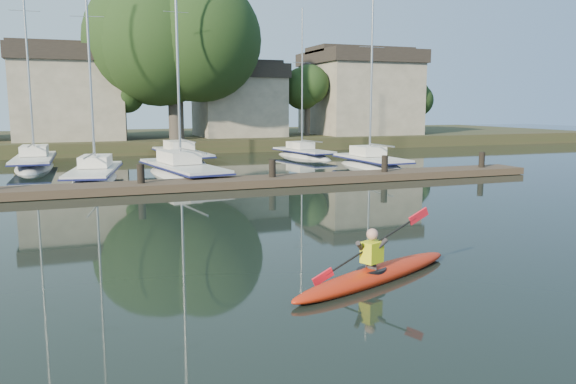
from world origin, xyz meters
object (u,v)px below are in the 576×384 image
object	(u,v)px
sailboat_6	(181,163)
sailboat_7	(303,159)
kayak	(375,271)
sailboat_2	(183,181)
dock	(210,184)
sailboat_4	(371,171)
sailboat_5	(35,170)
sailboat_1	(95,184)

from	to	relation	value
sailboat_6	sailboat_7	bearing A→B (deg)	-10.29
kayak	sailboat_2	world-z (taller)	sailboat_2
kayak	dock	world-z (taller)	kayak
kayak	sailboat_6	bearing A→B (deg)	65.52
sailboat_7	dock	bearing A→B (deg)	-136.72
dock	sailboat_2	xyz separation A→B (m)	(-0.45, 4.38, -0.41)
kayak	sailboat_4	distance (m)	22.37
kayak	sailboat_7	distance (m)	28.98
dock	sailboat_7	distance (m)	16.14
sailboat_5	sailboat_7	bearing A→B (deg)	2.24
sailboat_2	sailboat_6	size ratio (longest dim) A/B	0.97
kayak	sailboat_6	xyz separation A→B (m)	(0.72, 28.26, -0.39)
kayak	sailboat_7	world-z (taller)	sailboat_7
sailboat_1	sailboat_2	xyz separation A→B (m)	(4.33, -0.35, -0.02)
sailboat_2	sailboat_7	size ratio (longest dim) A/B	1.40
sailboat_2	sailboat_4	world-z (taller)	sailboat_2
dock	sailboat_6	distance (m)	13.76
sailboat_1	sailboat_6	bearing A→B (deg)	66.56
dock	sailboat_2	world-z (taller)	sailboat_2
sailboat_4	sailboat_7	xyz separation A→B (m)	(-1.29, 7.76, 0.03)
kayak	sailboat_5	xyz separation A→B (m)	(-8.39, 26.92, -0.39)
sailboat_4	kayak	bearing A→B (deg)	-120.05
sailboat_5	sailboat_6	size ratio (longest dim) A/B	0.94
sailboat_1	sailboat_2	distance (m)	4.34
sailboat_1	dock	bearing A→B (deg)	-35.04
dock	sailboat_4	bearing A→B (deg)	24.81
dock	sailboat_7	size ratio (longest dim) A/B	2.92
sailboat_1	kayak	bearing A→B (deg)	-65.39
sailboat_1	sailboat_6	size ratio (longest dim) A/B	0.82
kayak	sailboat_7	bearing A→B (deg)	48.07
sailboat_1	sailboat_6	distance (m)	10.72
sailboat_2	kayak	bearing A→B (deg)	-97.27
sailboat_4	sailboat_6	world-z (taller)	sailboat_6
sailboat_7	sailboat_1	bearing A→B (deg)	-160.35
kayak	sailboat_6	distance (m)	28.27
sailboat_4	sailboat_7	bearing A→B (deg)	97.91
sailboat_6	sailboat_2	bearing A→B (deg)	-104.00
kayak	sailboat_2	bearing A→B (deg)	69.43
dock	sailboat_1	size ratio (longest dim) A/B	2.47
dock	sailboat_5	xyz separation A→B (m)	(-8.03, 12.37, -0.40)
sailboat_6	sailboat_1	bearing A→B (deg)	-127.82
sailboat_2	sailboat_1	bearing A→B (deg)	165.63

